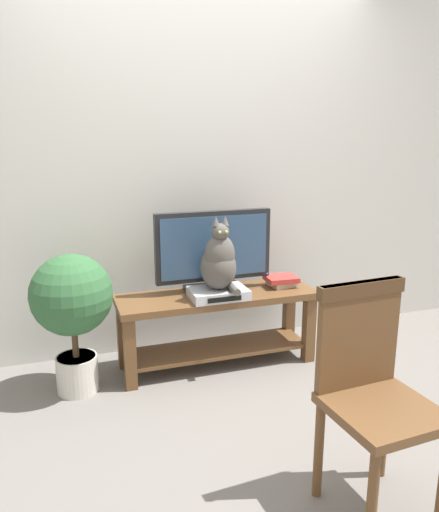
# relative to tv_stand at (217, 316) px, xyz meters

# --- Properties ---
(ground_plane) EXTENTS (12.00, 12.00, 0.00)m
(ground_plane) POSITION_rel_tv_stand_xyz_m (-0.01, -0.65, -0.34)
(ground_plane) COLOR slate
(back_wall) EXTENTS (7.00, 0.12, 2.80)m
(back_wall) POSITION_rel_tv_stand_xyz_m (-0.01, 0.46, 1.06)
(back_wall) COLOR beige
(back_wall) RESTS_ON ground
(tv_stand) EXTENTS (1.30, 0.40, 0.49)m
(tv_stand) POSITION_rel_tv_stand_xyz_m (0.00, 0.00, 0.00)
(tv_stand) COLOR brown
(tv_stand) RESTS_ON ground
(tv) EXTENTS (0.77, 0.20, 0.53)m
(tv) POSITION_rel_tv_stand_xyz_m (0.00, 0.07, 0.43)
(tv) COLOR black
(tv) RESTS_ON tv_stand
(media_box) EXTENTS (0.36, 0.25, 0.06)m
(media_box) POSITION_rel_tv_stand_xyz_m (-0.02, -0.08, 0.19)
(media_box) COLOR #BCBCC1
(media_box) RESTS_ON tv_stand
(cat) EXTENTS (0.22, 0.30, 0.47)m
(cat) POSITION_rel_tv_stand_xyz_m (-0.02, -0.10, 0.40)
(cat) COLOR #514C47
(cat) RESTS_ON media_box
(wooden_chair) EXTENTS (0.43, 0.43, 0.94)m
(wooden_chair) POSITION_rel_tv_stand_xyz_m (0.19, -1.40, 0.20)
(wooden_chair) COLOR brown
(wooden_chair) RESTS_ON ground
(book_stack) EXTENTS (0.23, 0.19, 0.07)m
(book_stack) POSITION_rel_tv_stand_xyz_m (0.47, 0.02, 0.19)
(book_stack) COLOR beige
(book_stack) RESTS_ON tv_stand
(potted_plant) EXTENTS (0.48, 0.48, 0.85)m
(potted_plant) POSITION_rel_tv_stand_xyz_m (-0.91, -0.07, 0.21)
(potted_plant) COLOR beige
(potted_plant) RESTS_ON ground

